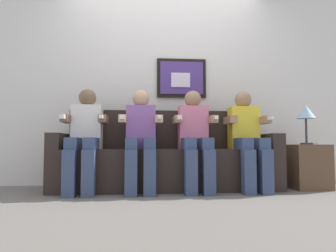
{
  "coord_description": "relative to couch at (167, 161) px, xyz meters",
  "views": [
    {
      "loc": [
        -0.28,
        -3.12,
        0.51
      ],
      "look_at": [
        0.0,
        0.15,
        0.7
      ],
      "focal_mm": 32.59,
      "sensor_mm": 36.0,
      "label": 1
    }
  ],
  "objects": [
    {
      "name": "person_rightmost",
      "position": [
        0.88,
        -0.17,
        0.29
      ],
      "size": [
        0.46,
        0.56,
        1.11
      ],
      "color": "yellow",
      "rests_on": "ground_plane"
    },
    {
      "name": "spare_remote_on_table",
      "position": [
        1.67,
        -0.17,
        0.2
      ],
      "size": [
        0.04,
        0.13,
        0.02
      ],
      "primitive_type": "cube",
      "color": "white",
      "rests_on": "side_table_right"
    },
    {
      "name": "person_leftmost",
      "position": [
        -0.88,
        -0.17,
        0.29
      ],
      "size": [
        0.46,
        0.56,
        1.11
      ],
      "color": "white",
      "rests_on": "ground_plane"
    },
    {
      "name": "side_table_right",
      "position": [
        1.6,
        -0.11,
        -0.06
      ],
      "size": [
        0.4,
        0.4,
        0.5
      ],
      "color": "brown",
      "rests_on": "ground_plane"
    },
    {
      "name": "table_lamp",
      "position": [
        1.61,
        -0.09,
        0.55
      ],
      "size": [
        0.22,
        0.22,
        0.46
      ],
      "color": "#333338",
      "rests_on": "side_table_right"
    },
    {
      "name": "person_left_center",
      "position": [
        -0.29,
        -0.17,
        0.29
      ],
      "size": [
        0.46,
        0.56,
        1.11
      ],
      "color": "#8C59A5",
      "rests_on": "ground_plane"
    },
    {
      "name": "ground_plane",
      "position": [
        0.0,
        -0.33,
        -0.31
      ],
      "size": [
        6.36,
        6.36,
        0.0
      ],
      "primitive_type": "plane",
      "color": "#66605B"
    },
    {
      "name": "person_right_center",
      "position": [
        0.29,
        -0.17,
        0.29
      ],
      "size": [
        0.46,
        0.56,
        1.11
      ],
      "color": "pink",
      "rests_on": "ground_plane"
    },
    {
      "name": "back_wall_assembly",
      "position": [
        0.01,
        0.44,
        0.99
      ],
      "size": [
        4.89,
        0.1,
        2.6
      ],
      "color": "silver",
      "rests_on": "ground_plane"
    },
    {
      "name": "couch",
      "position": [
        0.0,
        0.0,
        0.0
      ],
      "size": [
        2.49,
        0.58,
        0.9
      ],
      "color": "#2D231E",
      "rests_on": "ground_plane"
    }
  ]
}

